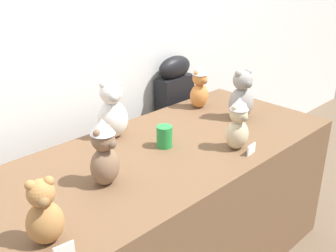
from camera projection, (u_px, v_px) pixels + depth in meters
The scene contains 12 objects.
wall_back at pixel (84, 24), 2.25m from camera, with size 7.00×0.08×2.60m, color white.
display_table at pixel (168, 212), 2.18m from camera, with size 1.86×0.84×0.77m, color brown.
instrument_case at pixel (174, 127), 2.87m from camera, with size 0.29×0.13×1.04m.
teddy_bear_sand at pixel (238, 124), 1.97m from camera, with size 0.14×0.12×0.27m.
teddy_bear_mocha at pixel (104, 153), 1.66m from camera, with size 0.16×0.14×0.30m.
teddy_bear_caramel at pixel (44, 213), 1.33m from camera, with size 0.15×0.14×0.25m.
teddy_bear_ash at pixel (242, 96), 2.34m from camera, with size 0.18×0.16×0.30m.
teddy_bear_snow at pixel (112, 111), 2.10m from camera, with size 0.20×0.19×0.31m.
teddy_bear_ginger at pixel (200, 87), 2.50m from camera, with size 0.13×0.11×0.27m.
party_cup_green at pixel (165, 136), 2.02m from camera, with size 0.08×0.08×0.11m, color #238C3D.
name_card_front_left at pixel (251, 149), 1.96m from camera, with size 0.07×0.01×0.05m, color white.
name_card_front_middle at pixel (64, 251), 1.30m from camera, with size 0.07×0.01×0.05m, color white.
Camera 1 is at (-1.28, -1.04, 1.67)m, focal length 43.36 mm.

